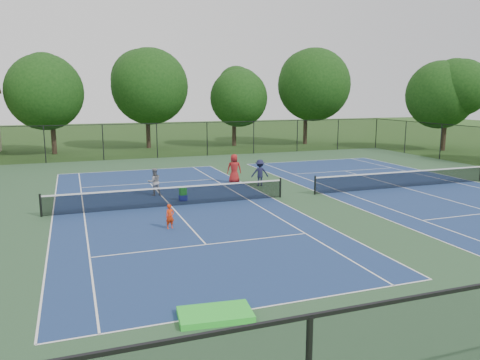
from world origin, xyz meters
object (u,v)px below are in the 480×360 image
object	(u,v)px
child_player	(170,217)
bystander_c	(234,169)
ball_crate	(183,198)
tree_back_a	(50,88)
tree_back_d	(306,81)
bystander_b	(260,173)
instructor	(154,182)
tree_back_b	(146,83)
tree_side_e	(447,91)
tree_back_c	(234,94)
ball_hopper	(183,191)

from	to	relation	value
child_player	bystander_c	xyz separation A→B (m)	(5.80, 8.60, 0.40)
ball_crate	child_player	bearing A→B (deg)	-108.93
tree_back_a	tree_back_d	bearing A→B (deg)	0.00
bystander_c	bystander_b	bearing A→B (deg)	143.35
tree_back_a	ball_crate	distance (m)	24.70
tree_back_d	instructor	world-z (taller)	tree_back_d
bystander_b	tree_back_d	bearing A→B (deg)	-108.27
tree_back_b	instructor	bearing A→B (deg)	-98.17
tree_side_e	instructor	distance (m)	32.72
tree_back_c	ball_crate	world-z (taller)	tree_back_c
tree_side_e	child_player	size ratio (longest dim) A/B	8.60
ball_hopper	tree_back_d	bearing A→B (deg)	50.21
child_player	ball_hopper	bearing A→B (deg)	59.04
instructor	tree_back_c	bearing A→B (deg)	-126.92
tree_side_e	bystander_b	world-z (taller)	tree_side_e
bystander_b	bystander_c	world-z (taller)	bystander_c
tree_back_d	ball_hopper	xyz separation A→B (m)	(-19.16, -23.00, -6.33)
tree_back_a	tree_back_c	bearing A→B (deg)	3.18
tree_back_c	ball_crate	distance (m)	26.99
instructor	tree_back_b	bearing A→B (deg)	-106.03
tree_back_d	ball_crate	bearing A→B (deg)	-129.79
tree_side_e	bystander_b	xyz separation A→B (m)	(-23.86, -10.62, -5.01)
tree_back_c	bystander_b	bearing A→B (deg)	-105.15
tree_back_a	tree_side_e	distance (m)	37.36
ball_crate	bystander_b	bearing A→B (deg)	24.11
bystander_b	ball_crate	bearing A→B (deg)	39.73
tree_back_a	tree_back_b	size ratio (longest dim) A/B	0.91
tree_back_b	bystander_b	distance (m)	23.57
bystander_c	tree_back_d	bearing A→B (deg)	-114.68
tree_back_c	bystander_c	bearing A→B (deg)	-109.13
tree_side_e	child_player	world-z (taller)	tree_side_e
tree_back_b	ball_hopper	size ratio (longest dim) A/B	26.84
child_player	ball_hopper	distance (m)	5.12
tree_back_a	ball_hopper	xyz separation A→B (m)	(6.84, -23.00, -5.54)
tree_back_a	tree_back_d	world-z (taller)	tree_back_d
tree_back_d	child_player	distance (m)	35.33
bystander_b	tree_back_b	bearing A→B (deg)	-66.47
tree_back_c	bystander_c	size ratio (longest dim) A/B	4.60
tree_side_e	instructor	bearing A→B (deg)	-159.74
tree_back_b	bystander_c	distance (m)	22.07
instructor	ball_crate	size ratio (longest dim) A/B	3.91
tree_back_b	tree_side_e	world-z (taller)	tree_back_b
bystander_c	ball_crate	world-z (taller)	bystander_c
tree_back_b	bystander_c	bearing A→B (deg)	-84.68
tree_back_a	instructor	xyz separation A→B (m)	(5.67, -21.20, -5.28)
tree_back_b	tree_side_e	xyz separation A→B (m)	(27.00, -12.00, -0.79)
tree_back_c	ball_hopper	size ratio (longest dim) A/B	22.47
tree_back_d	tree_side_e	xyz separation A→B (m)	(10.00, -10.00, -1.02)
tree_back_d	bystander_c	bearing A→B (deg)	-127.98
tree_side_e	ball_hopper	distance (m)	32.36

